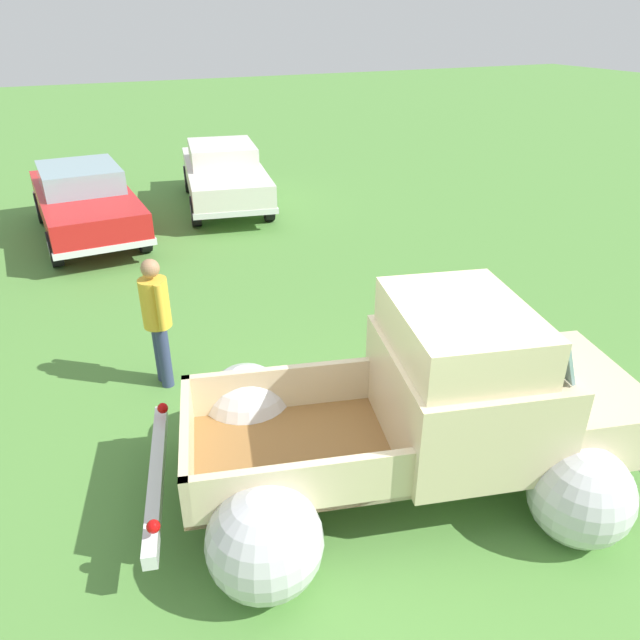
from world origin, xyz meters
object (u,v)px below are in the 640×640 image
(spectator_0, at_px, (157,315))
(show_car_0, at_px, (85,199))
(vintage_pickup_truck, at_px, (434,417))
(show_car_1, at_px, (224,173))

(spectator_0, bearing_deg, show_car_0, -93.76)
(vintage_pickup_truck, height_order, show_car_0, vintage_pickup_truck)
(vintage_pickup_truck, relative_size, show_car_1, 1.04)
(vintage_pickup_truck, height_order, show_car_1, vintage_pickup_truck)
(vintage_pickup_truck, distance_m, show_car_1, 10.14)
(vintage_pickup_truck, xyz_separation_m, show_car_1, (0.83, 10.11, 0.02))
(vintage_pickup_truck, distance_m, show_car_0, 9.42)
(spectator_0, bearing_deg, vintage_pickup_truck, 119.37)
(show_car_1, height_order, spectator_0, spectator_0)
(vintage_pickup_truck, distance_m, spectator_0, 3.53)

